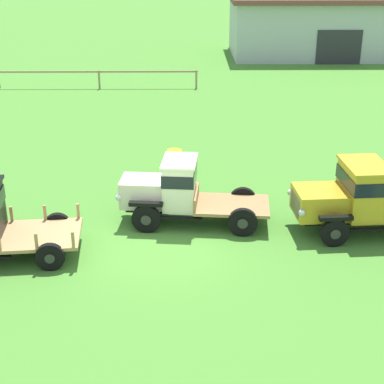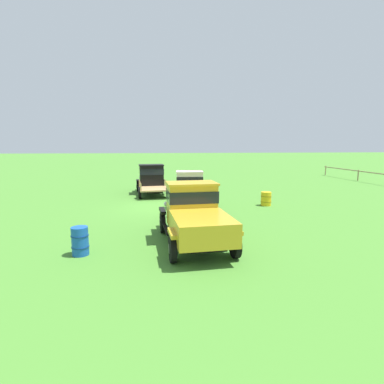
% 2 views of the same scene
% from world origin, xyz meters
% --- Properties ---
extents(ground_plane, '(240.00, 240.00, 0.00)m').
position_xyz_m(ground_plane, '(0.00, 0.00, 0.00)').
color(ground_plane, '#47842D').
extents(farm_shed, '(21.48, 8.07, 4.43)m').
position_xyz_m(farm_shed, '(14.78, 30.49, 2.24)').
color(farm_shed, '#B2B7BC').
rests_on(farm_shed, ground).
extents(paddock_fence, '(17.90, 0.43, 1.11)m').
position_xyz_m(paddock_fence, '(-7.50, 19.72, 0.86)').
color(paddock_fence, '#997F60').
rests_on(paddock_fence, ground).
extents(vintage_truck_second_in_line, '(4.86, 2.16, 2.11)m').
position_xyz_m(vintage_truck_second_in_line, '(0.42, 1.45, 1.08)').
color(vintage_truck_second_in_line, black).
rests_on(vintage_truck_second_in_line, ground).
extents(vintage_truck_midrow_center, '(5.18, 2.46, 2.19)m').
position_xyz_m(vintage_truck_midrow_center, '(6.48, 0.86, 1.10)').
color(vintage_truck_midrow_center, black).
rests_on(vintage_truck_midrow_center, ground).
extents(oil_drum_beside_row, '(0.63, 0.63, 0.82)m').
position_xyz_m(oil_drum_beside_row, '(0.27, 6.02, 0.41)').
color(oil_drum_beside_row, gold).
rests_on(oil_drum_beside_row, ground).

